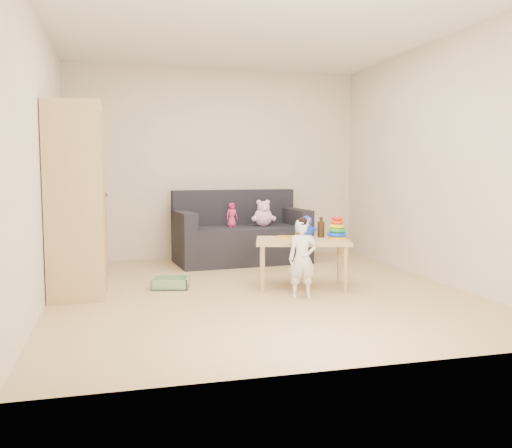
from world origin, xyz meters
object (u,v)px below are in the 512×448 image
object	(u,v)px
wardrobe	(77,200)
sofa	(242,244)
play_table	(302,263)
toddler	(302,260)

from	to	relation	value
wardrobe	sofa	size ratio (longest dim) A/B	1.08
sofa	play_table	world-z (taller)	play_table
wardrobe	toddler	world-z (taller)	wardrobe
play_table	sofa	bearing A→B (deg)	99.26
wardrobe	play_table	distance (m)	2.35
wardrobe	play_table	bearing A→B (deg)	-8.21
sofa	play_table	distance (m)	1.66
play_table	toddler	world-z (taller)	toddler
wardrobe	toddler	size ratio (longest dim) A/B	2.52
play_table	toddler	size ratio (longest dim) A/B	1.30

